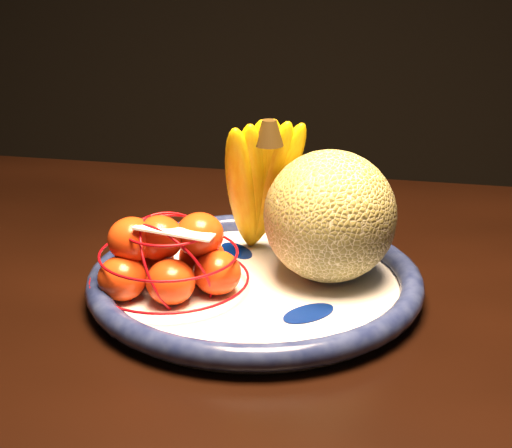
# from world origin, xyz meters

# --- Properties ---
(dining_table) EXTENTS (1.64, 1.10, 0.77)m
(dining_table) POSITION_xyz_m (-0.09, 0.08, 0.69)
(dining_table) COLOR black
(dining_table) RESTS_ON ground
(fruit_bowl) EXTENTS (0.33, 0.33, 0.03)m
(fruit_bowl) POSITION_xyz_m (0.03, 0.13, 0.79)
(fruit_bowl) COLOR white
(fruit_bowl) RESTS_ON dining_table
(cantaloupe) EXTENTS (0.13, 0.13, 0.13)m
(cantaloupe) POSITION_xyz_m (0.10, 0.14, 0.85)
(cantaloupe) COLOR olive
(cantaloupe) RESTS_ON fruit_bowl
(banana_bunch) EXTENTS (0.10, 0.11, 0.17)m
(banana_bunch) POSITION_xyz_m (0.02, 0.19, 0.87)
(banana_bunch) COLOR yellow
(banana_bunch) RESTS_ON fruit_bowl
(mandarin_bag) EXTENTS (0.17, 0.17, 0.10)m
(mandarin_bag) POSITION_xyz_m (-0.05, 0.10, 0.82)
(mandarin_bag) COLOR #FF4B15
(mandarin_bag) RESTS_ON fruit_bowl
(price_tag) EXTENTS (0.07, 0.03, 0.01)m
(price_tag) POSITION_xyz_m (-0.04, 0.09, 0.85)
(price_tag) COLOR white
(price_tag) RESTS_ON mandarin_bag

